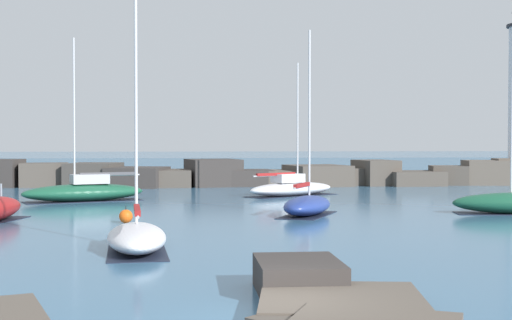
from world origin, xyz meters
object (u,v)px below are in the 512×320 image
sailboat_moored_0 (84,191)px  sailboat_moored_2 (137,236)px  mooring_buoy_orange_near (126,216)px  sailboat_moored_5 (291,188)px  sailboat_moored_6 (307,205)px

sailboat_moored_0 → sailboat_moored_2: size_ratio=1.08×
sailboat_moored_2 → mooring_buoy_orange_near: sailboat_moored_2 is taller
sailboat_moored_5 → mooring_buoy_orange_near: 20.23m
sailboat_moored_6 → sailboat_moored_5: bearing=85.1°
sailboat_moored_2 → sailboat_moored_6: bearing=54.8°
sailboat_moored_2 → sailboat_moored_5: (9.62, 26.14, 0.08)m
sailboat_moored_0 → sailboat_moored_5: bearing=13.9°
sailboat_moored_0 → sailboat_moored_5: 15.14m
sailboat_moored_5 → mooring_buoy_orange_near: sailboat_moored_5 is taller
sailboat_moored_5 → sailboat_moored_6: bearing=-94.9°
sailboat_moored_5 → mooring_buoy_orange_near: (-10.78, -17.11, -0.27)m
sailboat_moored_5 → mooring_buoy_orange_near: size_ratio=11.41×
sailboat_moored_2 → sailboat_moored_5: bearing=69.8°
sailboat_moored_2 → mooring_buoy_orange_near: (-1.16, 9.03, -0.19)m
sailboat_moored_2 → sailboat_moored_6: 14.57m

